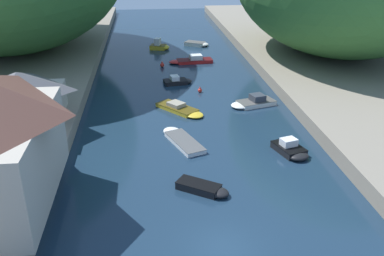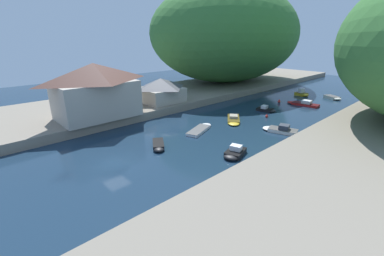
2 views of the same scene
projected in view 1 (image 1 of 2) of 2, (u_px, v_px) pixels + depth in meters
The scene contains 16 objects.
water_surface at pixel (181, 88), 52.99m from camera, with size 130.00×130.00×0.00m, color #192D42.
right_bank at pixel (352, 77), 54.89m from camera, with size 22.00×120.00×1.40m.
boathouse_shed at pixel (20, 95), 39.42m from camera, with size 7.59×8.27×4.62m.
boat_far_upstream at pixel (178, 81), 54.68m from camera, with size 3.85×2.41×1.06m.
boat_white_cruiser at pixel (160, 46), 71.46m from camera, with size 3.58×2.73×1.80m.
boat_red_skiff at pixel (181, 109), 45.87m from camera, with size 5.35×5.94×0.84m.
boat_near_quay at pixel (291, 150), 36.84m from camera, with size 2.84×4.04×1.23m.
boat_yellow_tender at pixel (191, 60), 63.82m from camera, with size 6.62×2.56×1.15m.
boat_small_dinghy at pixel (198, 44), 73.85m from camera, with size 4.56×3.76×0.63m.
boat_moored_right at pixel (205, 188), 31.32m from camera, with size 4.11×3.37×0.59m.
boat_far_right_bank at pixel (181, 139), 39.19m from camera, with size 3.87×6.54×0.41m.
boat_mid_channel at pixel (252, 102), 47.48m from camera, with size 5.48×3.45×1.20m.
channel_buoy_near at pixel (162, 65), 61.65m from camera, with size 0.59×0.59×0.89m.
channel_buoy_far at pixel (200, 90), 51.53m from camera, with size 0.50×0.50×0.75m.
person_on_quay at pixel (26, 147), 32.93m from camera, with size 0.26×0.40×1.69m.
person_by_boathouse at pixel (49, 109), 40.06m from camera, with size 0.32×0.43×1.69m.
Camera 1 is at (-4.09, -20.25, 17.10)m, focal length 40.00 mm.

